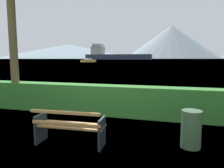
# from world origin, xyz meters

# --- Properties ---
(ground_plane) EXTENTS (1400.00, 1400.00, 0.00)m
(ground_plane) POSITION_xyz_m (0.00, 0.00, 0.00)
(ground_plane) COLOR #567A38
(water_surface) EXTENTS (620.00, 620.00, 0.00)m
(water_surface) POSITION_xyz_m (0.00, 308.43, 0.00)
(water_surface) COLOR #7A99A8
(water_surface) RESTS_ON ground_plane
(park_bench) EXTENTS (1.63, 0.65, 0.87)m
(park_bench) POSITION_xyz_m (0.00, -0.06, 0.42)
(park_bench) COLOR #A0703F
(park_bench) RESTS_ON ground_plane
(hedge_row) EXTENTS (13.52, 0.67, 1.04)m
(hedge_row) POSITION_xyz_m (0.00, 2.73, 0.52)
(hedge_row) COLOR #2D6B28
(hedge_row) RESTS_ON ground_plane
(trash_bin) EXTENTS (0.44, 0.44, 0.85)m
(trash_bin) POSITION_xyz_m (2.68, 0.57, 0.42)
(trash_bin) COLOR #385138
(trash_bin) RESTS_ON ground_plane
(cargo_ship_large) EXTENTS (79.21, 17.93, 18.53)m
(cargo_ship_large) POSITION_xyz_m (-64.76, 235.71, 5.18)
(cargo_ship_large) COLOR #2D384C
(cargo_ship_large) RESTS_ON water_surface
(fishing_boat_near) EXTENTS (5.00, 8.20, 1.88)m
(fishing_boat_near) POSITION_xyz_m (-34.42, 85.52, 0.70)
(fishing_boat_near) COLOR gold
(fishing_boat_near) RESTS_ON water_surface
(distant_hills) EXTENTS (956.65, 405.41, 86.79)m
(distant_hills) POSITION_xyz_m (30.12, 590.54, 36.18)
(distant_hills) COLOR slate
(distant_hills) RESTS_ON ground_plane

